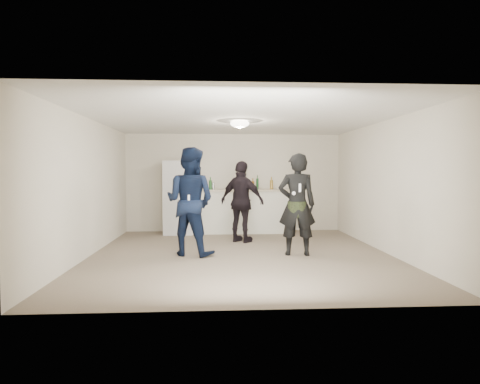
{
  "coord_description": "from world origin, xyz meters",
  "views": [
    {
      "loc": [
        -0.44,
        -7.35,
        1.53
      ],
      "look_at": [
        0.0,
        0.2,
        1.15
      ],
      "focal_mm": 30.0,
      "sensor_mm": 36.0,
      "label": 1
    }
  ],
  "objects": [
    {
      "name": "wall_left",
      "position": [
        -2.75,
        0.0,
        1.25
      ],
      "size": [
        0.0,
        6.0,
        6.0
      ],
      "primitive_type": "plane",
      "rotation": [
        1.57,
        0.0,
        1.57
      ],
      "color": "beige",
      "rests_on": "floor"
    },
    {
      "name": "remote_woman",
      "position": [
        1.03,
        -0.36,
        1.25
      ],
      "size": [
        0.04,
        0.04,
        0.15
      ],
      "primitive_type": "cube",
      "color": "white",
      "rests_on": "woman"
    },
    {
      "name": "floor",
      "position": [
        0.0,
        0.0,
        0.0
      ],
      "size": [
        6.0,
        6.0,
        0.0
      ],
      "primitive_type": "plane",
      "color": "#6B5B4C",
      "rests_on": "ground"
    },
    {
      "name": "bottle_cluster",
      "position": [
        0.36,
        2.69,
        1.21
      ],
      "size": [
        1.6,
        0.31,
        0.27
      ],
      "color": "#154A16",
      "rests_on": "counter_top"
    },
    {
      "name": "fridge_handle",
      "position": [
        -1.1,
        2.23,
        1.3
      ],
      "size": [
        0.02,
        0.02,
        0.6
      ],
      "primitive_type": "cylinder",
      "color": "silver",
      "rests_on": "fridge"
    },
    {
      "name": "wall_back",
      "position": [
        0.0,
        3.0,
        1.25
      ],
      "size": [
        6.0,
        0.0,
        6.0
      ],
      "primitive_type": "plane",
      "rotation": [
        1.57,
        0.0,
        0.0
      ],
      "color": "beige",
      "rests_on": "floor"
    },
    {
      "name": "woman",
      "position": [
        1.03,
        -0.11,
        0.93
      ],
      "size": [
        0.72,
        0.51,
        1.87
      ],
      "primitive_type": "imported",
      "rotation": [
        0.0,
        0.0,
        3.04
      ],
      "color": "black",
      "rests_on": "floor"
    },
    {
      "name": "wall_front",
      "position": [
        0.0,
        -3.0,
        1.25
      ],
      "size": [
        6.0,
        0.0,
        6.0
      ],
      "primitive_type": "plane",
      "rotation": [
        -1.57,
        0.0,
        0.0
      ],
      "color": "beige",
      "rests_on": "floor"
    },
    {
      "name": "spectator",
      "position": [
        0.11,
        1.3,
        0.88
      ],
      "size": [
        1.1,
        0.93,
        1.77
      ],
      "primitive_type": "imported",
      "rotation": [
        0.0,
        0.0,
        2.56
      ],
      "color": "black",
      "rests_on": "floor"
    },
    {
      "name": "wall_right",
      "position": [
        2.75,
        0.0,
        1.25
      ],
      "size": [
        0.0,
        6.0,
        6.0
      ],
      "primitive_type": "plane",
      "rotation": [
        1.57,
        0.0,
        -1.57
      ],
      "color": "beige",
      "rests_on": "floor"
    },
    {
      "name": "nunchuk_woman",
      "position": [
        0.93,
        -0.33,
        1.15
      ],
      "size": [
        0.07,
        0.07,
        0.07
      ],
      "primitive_type": "sphere",
      "color": "silver",
      "rests_on": "woman"
    },
    {
      "name": "nunchuk_man",
      "position": [
        -0.81,
        -0.22,
        0.98
      ],
      "size": [
        0.07,
        0.07,
        0.07
      ],
      "primitive_type": "sphere",
      "color": "white",
      "rests_on": "man"
    },
    {
      "name": "counter_top",
      "position": [
        0.07,
        2.67,
        1.07
      ],
      "size": [
        2.68,
        0.64,
        0.04
      ],
      "primitive_type": "cube",
      "color": "beige",
      "rests_on": "counter"
    },
    {
      "name": "camo_shorts",
      "position": [
        1.03,
        -0.11,
        0.85
      ],
      "size": [
        0.34,
        0.34,
        0.28
      ],
      "primitive_type": "cylinder",
      "color": "#2C3A1A",
      "rests_on": "woman"
    },
    {
      "name": "counter",
      "position": [
        0.07,
        2.67,
        0.53
      ],
      "size": [
        2.6,
        0.56,
        1.05
      ],
      "primitive_type": "cube",
      "color": "silver",
      "rests_on": "floor"
    },
    {
      "name": "ceiling",
      "position": [
        0.0,
        0.0,
        2.5
      ],
      "size": [
        6.0,
        6.0,
        0.0
      ],
      "primitive_type": "plane",
      "rotation": [
        3.14,
        0.0,
        0.0
      ],
      "color": "silver",
      "rests_on": "wall_back"
    },
    {
      "name": "shaker",
      "position": [
        -0.53,
        2.69,
        1.18
      ],
      "size": [
        0.08,
        0.08,
        0.17
      ],
      "primitive_type": "cylinder",
      "color": "#ADADB1",
      "rests_on": "counter_top"
    },
    {
      "name": "fridge",
      "position": [
        -1.38,
        2.6,
        0.9
      ],
      "size": [
        0.7,
        0.7,
        1.8
      ],
      "primitive_type": "cube",
      "color": "silver",
      "rests_on": "floor"
    },
    {
      "name": "ceiling_dome",
      "position": [
        0.0,
        0.3,
        2.45
      ],
      "size": [
        0.36,
        0.36,
        0.16
      ],
      "primitive_type": "ellipsoid",
      "color": "white",
      "rests_on": "ceiling"
    },
    {
      "name": "man",
      "position": [
        -0.93,
        0.03,
        0.99
      ],
      "size": [
        1.18,
        1.06,
        1.98
      ],
      "primitive_type": "imported",
      "rotation": [
        0.0,
        0.0,
        2.75
      ],
      "color": "#0F1F41",
      "rests_on": "floor"
    },
    {
      "name": "remote_man",
      "position": [
        -0.93,
        -0.25,
        1.05
      ],
      "size": [
        0.04,
        0.04,
        0.15
      ],
      "primitive_type": "cube",
      "color": "white",
      "rests_on": "man"
    }
  ]
}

